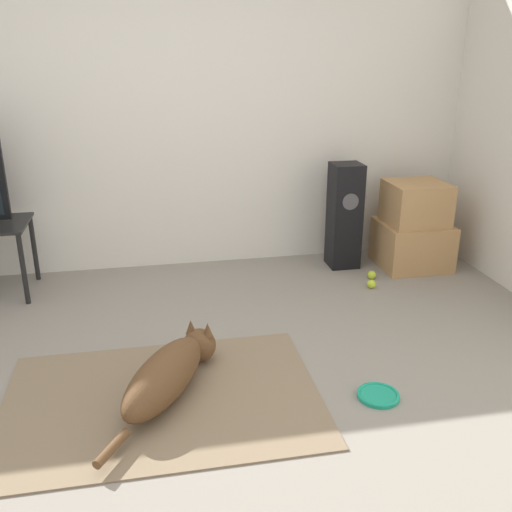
{
  "coord_description": "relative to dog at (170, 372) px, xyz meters",
  "views": [
    {
      "loc": [
        -0.05,
        -2.46,
        1.73
      ],
      "look_at": [
        0.61,
        0.93,
        0.45
      ],
      "focal_mm": 40.0,
      "sensor_mm": 36.0,
      "label": 1
    }
  ],
  "objects": [
    {
      "name": "cardboard_box_upper",
      "position": [
        2.07,
        1.51,
        0.4
      ],
      "size": [
        0.46,
        0.43,
        0.34
      ],
      "color": "tan",
      "rests_on": "cardboard_box_lower"
    },
    {
      "name": "frisbee",
      "position": [
        1.06,
        -0.23,
        -0.13
      ],
      "size": [
        0.22,
        0.22,
        0.03
      ],
      "color": "#199E7A",
      "rests_on": "ground_plane"
    },
    {
      "name": "area_rug",
      "position": [
        -0.04,
        -0.03,
        -0.14
      ],
      "size": [
        1.62,
        1.14,
        0.01
      ],
      "color": "#847056",
      "rests_on": "ground_plane"
    },
    {
      "name": "floor_speaker",
      "position": [
        1.51,
        1.64,
        0.29
      ],
      "size": [
        0.24,
        0.24,
        0.86
      ],
      "color": "black",
      "rests_on": "ground_plane"
    },
    {
      "name": "dog",
      "position": [
        0.0,
        0.0,
        0.0
      ],
      "size": [
        0.64,
        0.98,
        0.27
      ],
      "color": "brown",
      "rests_on": "area_rug"
    },
    {
      "name": "tennis_ball_by_boxes",
      "position": [
        1.57,
        1.13,
        -0.11
      ],
      "size": [
        0.07,
        0.07,
        0.07
      ],
      "color": "#C6E033",
      "rests_on": "ground_plane"
    },
    {
      "name": "tennis_ball_near_speaker",
      "position": [
        1.64,
        1.3,
        -0.11
      ],
      "size": [
        0.07,
        0.07,
        0.07
      ],
      "color": "#C6E033",
      "rests_on": "ground_plane"
    },
    {
      "name": "ground_plane",
      "position": [
        0.0,
        -0.14,
        -0.14
      ],
      "size": [
        12.0,
        12.0,
        0.0
      ],
      "primitive_type": "plane",
      "color": "gray"
    },
    {
      "name": "cardboard_box_lower",
      "position": [
        2.07,
        1.52,
        0.05
      ],
      "size": [
        0.54,
        0.51,
        0.37
      ],
      "color": "tan",
      "rests_on": "ground_plane"
    },
    {
      "name": "wall_back",
      "position": [
        0.0,
        1.96,
        1.13
      ],
      "size": [
        8.0,
        0.06,
        2.55
      ],
      "color": "silver",
      "rests_on": "ground_plane"
    }
  ]
}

